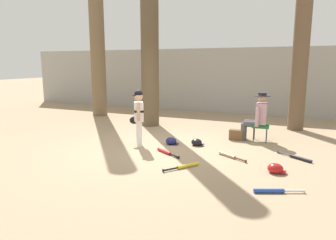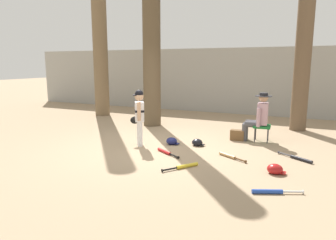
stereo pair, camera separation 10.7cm
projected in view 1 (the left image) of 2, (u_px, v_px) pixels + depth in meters
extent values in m
plane|color=#9E8466|center=(155.00, 148.00, 7.00)|extent=(60.00, 60.00, 0.00)
cube|color=#9E9E99|center=(220.00, 81.00, 12.01)|extent=(18.00, 0.36, 2.48)
cylinder|color=brown|center=(149.00, 19.00, 9.06)|extent=(0.54, 0.54, 6.38)
cone|color=brown|center=(151.00, 125.00, 9.63)|extent=(0.74, 0.74, 0.32)
cylinder|color=brown|center=(302.00, 41.00, 8.54)|extent=(0.44, 0.44, 5.04)
cone|color=brown|center=(295.00, 129.00, 9.00)|extent=(0.59, 0.59, 0.27)
cylinder|color=white|center=(139.00, 134.00, 7.12)|extent=(0.12, 0.12, 0.58)
cylinder|color=white|center=(139.00, 132.00, 7.30)|extent=(0.12, 0.12, 0.58)
cube|color=white|center=(139.00, 112.00, 7.12)|extent=(0.33, 0.36, 0.44)
cube|color=black|center=(139.00, 111.00, 7.11)|extent=(0.34, 0.37, 0.05)
sphere|color=tan|center=(139.00, 97.00, 7.05)|extent=(0.20, 0.20, 0.20)
sphere|color=black|center=(138.00, 94.00, 7.04)|extent=(0.19, 0.19, 0.19)
cube|color=black|center=(135.00, 95.00, 7.03)|extent=(0.16, 0.17, 0.02)
cylinder|color=tan|center=(139.00, 112.00, 6.87)|extent=(0.11, 0.11, 0.42)
cylinder|color=tan|center=(137.00, 114.00, 7.33)|extent=(0.11, 0.11, 0.40)
ellipsoid|color=black|center=(134.00, 120.00, 7.37)|extent=(0.25, 0.22, 0.18)
cube|color=#196B2D|center=(261.00, 126.00, 7.59)|extent=(0.43, 0.43, 0.06)
cylinder|color=#333338|center=(253.00, 134.00, 7.54)|extent=(0.02, 0.02, 0.38)
cylinder|color=#333338|center=(254.00, 132.00, 7.82)|extent=(0.02, 0.02, 0.38)
cylinder|color=#333338|center=(266.00, 135.00, 7.44)|extent=(0.02, 0.02, 0.38)
cylinder|color=#333338|center=(267.00, 133.00, 7.72)|extent=(0.02, 0.02, 0.38)
cylinder|color=#47474C|center=(243.00, 132.00, 7.66)|extent=(0.13, 0.13, 0.43)
cylinder|color=#47474C|center=(244.00, 130.00, 7.85)|extent=(0.13, 0.13, 0.43)
cylinder|color=#47474C|center=(252.00, 124.00, 7.56)|extent=(0.41, 0.18, 0.15)
cylinder|color=#47474C|center=(253.00, 123.00, 7.74)|extent=(0.41, 0.18, 0.15)
cube|color=#B28C99|center=(261.00, 114.00, 7.54)|extent=(0.27, 0.38, 0.52)
cylinder|color=#B28C99|center=(257.00, 117.00, 7.37)|extent=(0.10, 0.10, 0.46)
cylinder|color=#B28C99|center=(258.00, 114.00, 7.78)|extent=(0.10, 0.10, 0.46)
sphere|color=tan|center=(262.00, 97.00, 7.46)|extent=(0.22, 0.22, 0.22)
cylinder|color=#232328|center=(262.00, 96.00, 7.46)|extent=(0.40, 0.40, 0.02)
cylinder|color=#232328|center=(262.00, 95.00, 7.45)|extent=(0.20, 0.20, 0.09)
cube|color=brown|center=(236.00, 135.00, 7.74)|extent=(0.34, 0.19, 0.26)
cylinder|color=brown|center=(96.00, 20.00, 10.88)|extent=(0.53, 0.53, 6.80)
cone|color=brown|center=(100.00, 115.00, 11.50)|extent=(0.82, 0.82, 0.32)
cylinder|color=yellow|center=(188.00, 166.00, 5.70)|extent=(0.32, 0.41, 0.07)
cylinder|color=black|center=(171.00, 169.00, 5.51)|extent=(0.20, 0.26, 0.03)
cylinder|color=black|center=(163.00, 171.00, 5.44)|extent=(0.06, 0.05, 0.06)
cylinder|color=black|center=(301.00, 158.00, 6.13)|extent=(0.43, 0.32, 0.07)
cylinder|color=#4C4C51|center=(284.00, 154.00, 6.46)|extent=(0.28, 0.21, 0.03)
cylinder|color=#4C4C51|center=(278.00, 152.00, 6.60)|extent=(0.05, 0.06, 0.06)
cylinder|color=#2347AD|center=(269.00, 191.00, 4.57)|extent=(0.44, 0.24, 0.07)
cylinder|color=silver|center=(294.00, 191.00, 4.57)|extent=(0.29, 0.15, 0.03)
cylinder|color=silver|center=(304.00, 191.00, 4.57)|extent=(0.04, 0.06, 0.06)
cylinder|color=tan|center=(227.00, 155.00, 6.36)|extent=(0.40, 0.27, 0.07)
cylinder|color=brown|center=(240.00, 159.00, 6.08)|extent=(0.26, 0.17, 0.03)
cylinder|color=brown|center=(246.00, 161.00, 5.97)|extent=(0.04, 0.06, 0.06)
cylinder|color=red|center=(164.00, 151.00, 6.63)|extent=(0.42, 0.30, 0.07)
cylinder|color=black|center=(174.00, 156.00, 6.32)|extent=(0.27, 0.19, 0.03)
cylinder|color=black|center=(178.00, 158.00, 6.20)|extent=(0.04, 0.06, 0.06)
ellipsoid|color=navy|center=(171.00, 141.00, 7.32)|extent=(0.27, 0.24, 0.18)
cube|color=navy|center=(176.00, 143.00, 7.28)|extent=(0.11, 0.13, 0.02)
ellipsoid|color=black|center=(197.00, 142.00, 7.22)|extent=(0.25, 0.23, 0.17)
cube|color=black|center=(201.00, 145.00, 7.18)|extent=(0.10, 0.13, 0.02)
ellipsoid|color=#A81919|center=(275.00, 169.00, 5.41)|extent=(0.27, 0.25, 0.18)
cube|color=#A81919|center=(283.00, 172.00, 5.36)|extent=(0.11, 0.14, 0.02)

